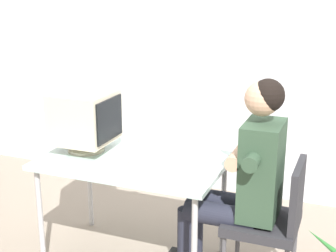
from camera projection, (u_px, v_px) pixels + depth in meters
name	position (u px, v px, depth m)	size (l,w,h in m)	color
wall_back	(236.00, 24.00, 4.11)	(8.00, 0.10, 3.00)	silver
desk	(133.00, 167.00, 3.21)	(1.18, 0.75, 0.74)	#B7B7BC
crt_monitor	(85.00, 118.00, 3.28)	(0.38, 0.39, 0.41)	beige
keyboard	(124.00, 155.00, 3.22)	(0.20, 0.45, 0.03)	beige
office_chair	(273.00, 217.00, 2.95)	(0.43, 0.43, 0.84)	#4C4C51
person_seated	(243.00, 177.00, 2.95)	(0.73, 0.54, 1.33)	#334C38
desk_mug	(144.00, 139.00, 3.45)	(0.08, 0.09, 0.08)	white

